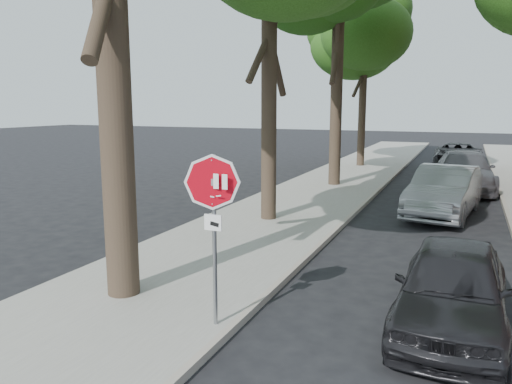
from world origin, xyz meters
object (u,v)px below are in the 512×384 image
Objects in this scene: car_b at (444,191)px; car_d at (458,157)px; tree_far at (365,31)px; car_c at (464,171)px; car_a at (453,287)px; stop_sign at (213,207)px.

car_d is at bearing 97.03° from car_b.
car_c is at bearing -47.58° from tree_far.
car_b reaches higher than car_a.
stop_sign is at bearing -153.89° from car_a.
stop_sign is 21.95m from car_d.
tree_far is (-2.02, 21.14, 5.26)m from stop_sign.
car_d is (4.95, 0.58, -6.50)m from tree_far.
stop_sign reaches higher than car_d.
car_b is 11.79m from car_d.
car_a is (3.30, 1.53, -1.27)m from stop_sign.
stop_sign is 21.88m from tree_far.
tree_far is 10.19m from car_c.
tree_far is 2.35× the size of car_a.
car_d is (2.93, 21.72, -1.24)m from stop_sign.
car_c is (5.32, -5.82, -6.45)m from tree_far.
car_b is at bearing 74.23° from stop_sign.
car_c reaches higher than car_a.
tree_far is at bearing 106.48° from car_a.
car_c reaches higher than car_d.
tree_far reaches higher than car_b.
car_c is at bearing 91.30° from car_a.
stop_sign is 10.39m from car_b.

